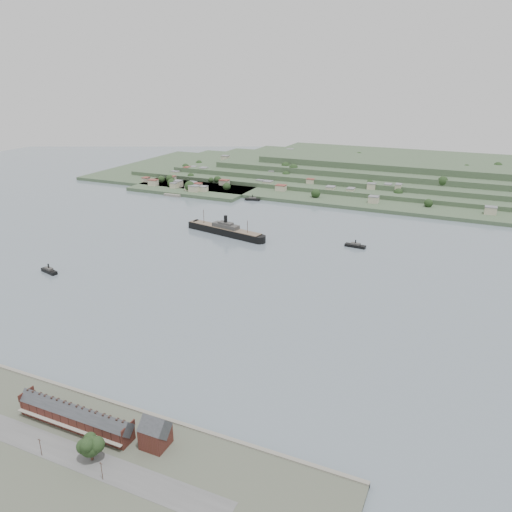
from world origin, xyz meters
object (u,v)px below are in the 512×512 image
at_px(terrace_row, 75,416).
at_px(gabled_building, 155,433).
at_px(tugboat, 49,271).
at_px(steamship, 223,230).
at_px(fig_tree, 90,446).

xyz_separation_m(terrace_row, gabled_building, (37.50, 4.02, 1.34)).
height_order(terrace_row, tugboat, terrace_row).
distance_m(terrace_row, tugboat, 192.51).
xyz_separation_m(steamship, tugboat, (-74.56, -138.31, -2.29)).
distance_m(gabled_building, steamship, 282.49).
xyz_separation_m(tugboat, fig_tree, (164.44, -139.84, 7.20)).
relative_size(gabled_building, steamship, 0.16).
relative_size(gabled_building, fig_tree, 1.23).
xyz_separation_m(gabled_building, fig_tree, (-17.78, -17.01, 0.78)).
bearing_deg(steamship, terrace_row, -75.18).
distance_m(gabled_building, tugboat, 219.84).
bearing_deg(steamship, fig_tree, -72.09).
relative_size(tugboat, fig_tree, 1.46).
distance_m(tugboat, fig_tree, 215.98).
distance_m(steamship, fig_tree, 292.36).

